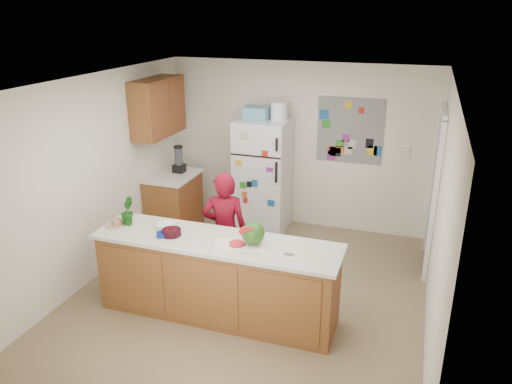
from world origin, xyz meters
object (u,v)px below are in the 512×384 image
(person, at_px, (225,231))
(cherry_bowl, at_px, (172,232))
(refrigerator, at_px, (263,176))
(watermelon, at_px, (253,233))

(person, distance_m, cherry_bowl, 0.78)
(refrigerator, height_order, cherry_bowl, refrigerator)
(refrigerator, bearing_deg, person, -86.76)
(person, relative_size, cherry_bowl, 7.09)
(refrigerator, distance_m, cherry_bowl, 2.45)
(person, bearing_deg, watermelon, 116.65)
(cherry_bowl, bearing_deg, refrigerator, 84.32)
(watermelon, height_order, cherry_bowl, watermelon)
(refrigerator, xyz_separation_m, cherry_bowl, (-0.24, -2.43, 0.11))
(refrigerator, xyz_separation_m, person, (0.10, -1.77, -0.12))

